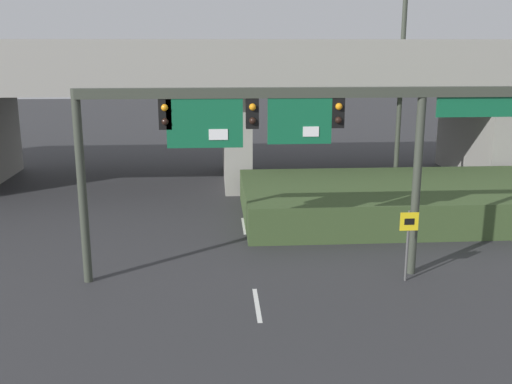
# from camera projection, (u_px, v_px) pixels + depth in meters

# --- Properties ---
(lane_markings) EXTENTS (0.14, 42.44, 0.01)m
(lane_markings) POSITION_uv_depth(u_px,v_px,m) (249.00, 258.00, 21.75)
(lane_markings) COLOR silver
(lane_markings) RESTS_ON ground
(signal_gantry) EXTENTS (14.20, 0.44, 6.27)m
(signal_gantry) POSITION_uv_depth(u_px,v_px,m) (281.00, 127.00, 18.84)
(signal_gantry) COLOR #383D33
(signal_gantry) RESTS_ON ground
(speed_limit_sign) EXTENTS (0.60, 0.11, 2.39)m
(speed_limit_sign) POSITION_uv_depth(u_px,v_px,m) (408.00, 236.00, 19.33)
(speed_limit_sign) COLOR #4C4C4C
(speed_limit_sign) RESTS_ON ground
(highway_light_pole_near) EXTENTS (0.70, 0.36, 14.02)m
(highway_light_pole_near) POSITION_uv_depth(u_px,v_px,m) (403.00, 48.00, 29.12)
(highway_light_pole_near) COLOR #383D33
(highway_light_pole_near) RESTS_ON ground
(overpass_bridge) EXTENTS (48.91, 9.82, 7.80)m
(overpass_bridge) POSITION_uv_depth(u_px,v_px,m) (236.00, 83.00, 33.08)
(overpass_bridge) COLOR gray
(overpass_bridge) RESTS_ON ground
(grass_embankment) EXTENTS (14.39, 7.40, 1.49)m
(grass_embankment) POSITION_uv_depth(u_px,v_px,m) (403.00, 200.00, 26.91)
(grass_embankment) COLOR #384C28
(grass_embankment) RESTS_ON ground
(parked_sedan_near_right) EXTENTS (4.89, 2.18, 1.46)m
(parked_sedan_near_right) POSITION_uv_depth(u_px,v_px,m) (469.00, 211.00, 25.50)
(parked_sedan_near_right) COLOR gray
(parked_sedan_near_right) RESTS_ON ground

